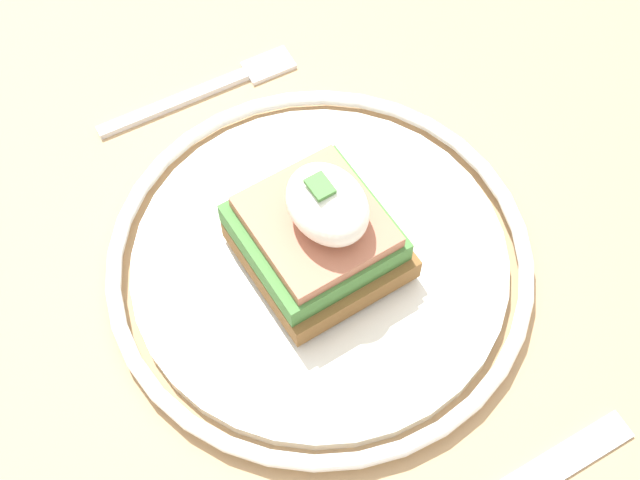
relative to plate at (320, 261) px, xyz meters
The scene contains 4 objects.
dining_table 0.12m from the plate, 69.81° to the right, with size 1.12×0.84×0.78m.
plate is the anchor object (origin of this frame).
sandwich 0.04m from the plate, behind, with size 0.09×0.09×0.08m.
fork 0.17m from the plate, behind, with size 0.03×0.15×0.00m.
Camera 1 is at (0.22, -0.11, 1.28)m, focal length 50.00 mm.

